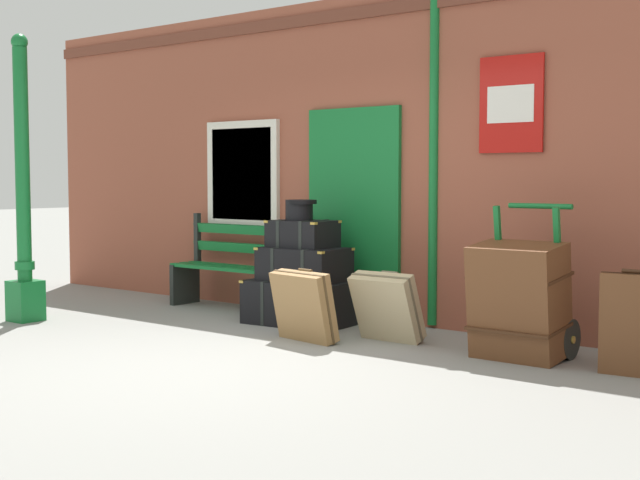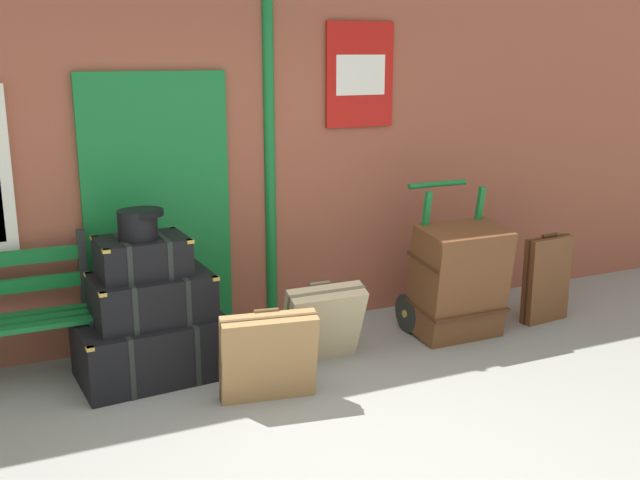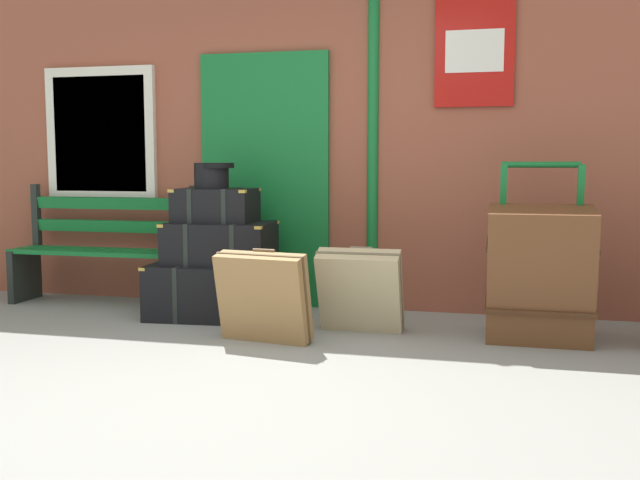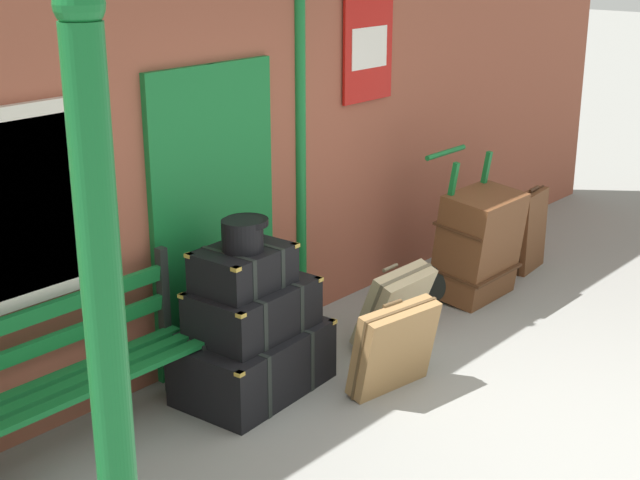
% 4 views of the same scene
% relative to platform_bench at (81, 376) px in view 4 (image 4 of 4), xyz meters
% --- Properties ---
extents(ground_plane, '(60.00, 60.00, 0.00)m').
position_rel_platform_bench_xyz_m(ground_plane, '(1.83, -2.16, -0.44)').
color(ground_plane, gray).
extents(brick_facade, '(10.40, 0.35, 3.20)m').
position_rel_platform_bench_xyz_m(brick_facade, '(1.81, 0.44, 1.15)').
color(brick_facade, brown).
rests_on(brick_facade, ground).
extents(platform_bench, '(1.60, 0.43, 1.01)m').
position_rel_platform_bench_xyz_m(platform_bench, '(0.00, 0.00, 0.00)').
color(platform_bench, '#146B2D').
rests_on(platform_bench, ground).
extents(steamer_trunk_base, '(1.06, 0.73, 0.43)m').
position_rel_platform_bench_xyz_m(steamer_trunk_base, '(1.13, -0.30, -0.23)').
color(steamer_trunk_base, black).
rests_on(steamer_trunk_base, ground).
extents(steamer_trunk_middle, '(0.84, 0.59, 0.33)m').
position_rel_platform_bench_xyz_m(steamer_trunk_middle, '(1.16, -0.28, 0.14)').
color(steamer_trunk_middle, black).
rests_on(steamer_trunk_middle, steamer_trunk_base).
extents(steamer_trunk_top, '(0.63, 0.48, 0.27)m').
position_rel_platform_bench_xyz_m(steamer_trunk_top, '(1.11, -0.24, 0.43)').
color(steamer_trunk_top, black).
rests_on(steamer_trunk_top, steamer_trunk_middle).
extents(round_hatbox, '(0.31, 0.28, 0.20)m').
position_rel_platform_bench_xyz_m(round_hatbox, '(1.10, -0.27, 0.67)').
color(round_hatbox, black).
rests_on(round_hatbox, steamer_trunk_top).
extents(porters_trolley, '(0.71, 0.56, 1.21)m').
position_rel_platform_bench_xyz_m(porters_trolley, '(3.53, -0.37, -0.17)').
color(porters_trolley, black).
rests_on(porters_trolley, ground).
extents(large_brown_trunk, '(0.70, 0.54, 0.92)m').
position_rel_platform_bench_xyz_m(large_brown_trunk, '(3.53, -0.54, 0.02)').
color(large_brown_trunk, brown).
rests_on(large_brown_trunk, ground).
extents(suitcase_cream, '(0.59, 0.38, 0.61)m').
position_rel_platform_bench_xyz_m(suitcase_cream, '(2.32, -0.57, -0.14)').
color(suitcase_cream, tan).
rests_on(suitcase_cream, ground).
extents(suitcase_slate, '(0.45, 0.17, 0.77)m').
position_rel_platform_bench_xyz_m(suitcase_slate, '(4.42, -0.55, -0.08)').
color(suitcase_slate, brown).
rests_on(suitcase_slate, ground).
extents(suitcase_beige, '(0.66, 0.36, 0.63)m').
position_rel_platform_bench_xyz_m(suitcase_beige, '(1.75, -0.99, -0.14)').
color(suitcase_beige, olive).
rests_on(suitcase_beige, ground).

